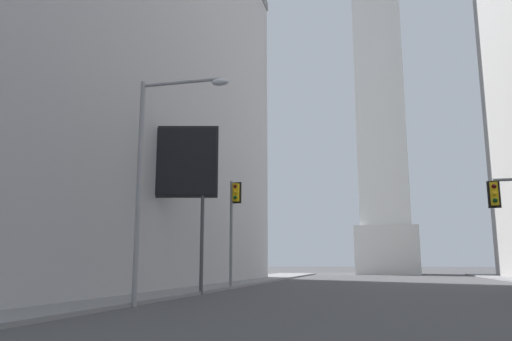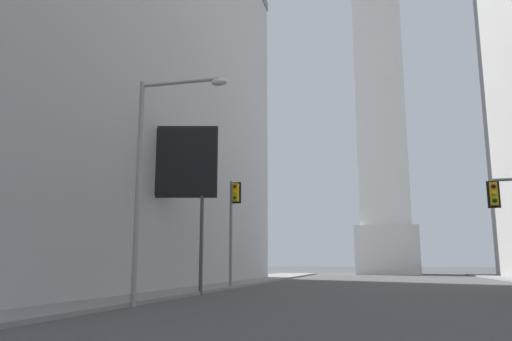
# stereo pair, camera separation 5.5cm
# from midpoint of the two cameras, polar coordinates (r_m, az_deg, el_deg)

# --- Properties ---
(sidewalk_left) EXTENTS (5.00, 83.17, 0.15)m
(sidewalk_left) POSITION_cam_midpoint_polar(r_m,az_deg,el_deg) (28.90, -8.90, -13.24)
(sidewalk_left) COLOR slate
(sidewalk_left) RESTS_ON ground_plane
(building_left) EXTENTS (19.62, 41.77, 29.40)m
(building_left) POSITION_cam_midpoint_polar(r_m,az_deg,el_deg) (37.32, -21.18, 10.94)
(building_left) COLOR #9E9EA0
(building_left) RESTS_ON ground_plane
(obelisk) EXTENTS (8.23, 8.23, 73.63)m
(obelisk) POSITION_cam_midpoint_polar(r_m,az_deg,el_deg) (78.62, 13.54, 15.22)
(obelisk) COLOR silver
(obelisk) RESTS_ON ground_plane
(traffic_light_mid_left) EXTENTS (0.78, 0.50, 6.47)m
(traffic_light_mid_left) POSITION_cam_midpoint_polar(r_m,az_deg,el_deg) (30.51, -2.66, -5.36)
(traffic_light_mid_left) COLOR slate
(traffic_light_mid_left) RESTS_ON ground_plane
(street_lamp) EXTENTS (3.49, 0.36, 8.30)m
(street_lamp) POSITION_cam_midpoint_polar(r_m,az_deg,el_deg) (18.68, -11.63, 0.90)
(street_lamp) COLOR gray
(street_lamp) RESTS_ON ground_plane
(billboard_sign) EXTENTS (4.35, 1.26, 8.46)m
(billboard_sign) POSITION_cam_midpoint_polar(r_m,az_deg,el_deg) (25.70, -9.38, 0.53)
(billboard_sign) COLOR #3F3F42
(billboard_sign) RESTS_ON ground_plane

